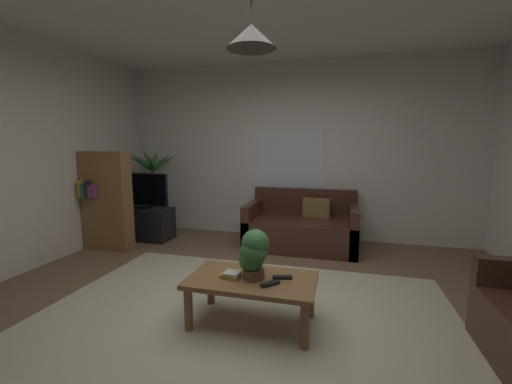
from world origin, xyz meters
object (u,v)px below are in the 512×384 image
at_px(book_on_table_1, 232,273).
at_px(remote_on_table_1, 282,277).
at_px(book_on_table_0, 230,276).
at_px(potted_plant_on_table, 253,253).
at_px(bookshelf_corner, 106,201).
at_px(tv_stand, 144,223).
at_px(couch_under_window, 302,229).
at_px(remote_on_table_0, 270,284).
at_px(tv, 141,190).
at_px(pendant_lamp, 251,36).
at_px(coffee_table, 252,285).
at_px(potted_palm_corner, 153,191).

xyz_separation_m(book_on_table_1, remote_on_table_1, (0.41, 0.09, -0.03)).
height_order(book_on_table_0, potted_plant_on_table, potted_plant_on_table).
bearing_deg(bookshelf_corner, tv_stand, 72.34).
relative_size(couch_under_window, remote_on_table_0, 9.83).
relative_size(book_on_table_0, remote_on_table_0, 0.99).
xyz_separation_m(tv, pendant_lamp, (2.33, -1.92, 1.50)).
relative_size(tv_stand, tv, 1.00).
bearing_deg(potted_plant_on_table, coffee_table, -176.02).
distance_m(remote_on_table_0, remote_on_table_1, 0.16).
relative_size(couch_under_window, potted_plant_on_table, 3.83).
xyz_separation_m(coffee_table, tv_stand, (-2.33, 1.94, -0.09)).
relative_size(book_on_table_0, tv, 0.18).
bearing_deg(couch_under_window, remote_on_table_0, -89.41).
height_order(coffee_table, potted_plant_on_table, potted_plant_on_table).
bearing_deg(tv, potted_palm_corner, 102.04).
height_order(book_on_table_0, remote_on_table_1, book_on_table_0).
bearing_deg(tv_stand, bookshelf_corner, -107.66).
bearing_deg(book_on_table_0, tv, 137.70).
xyz_separation_m(tv, bookshelf_corner, (-0.19, -0.56, -0.08)).
bearing_deg(tv, coffee_table, -39.51).
xyz_separation_m(remote_on_table_1, potted_plant_on_table, (-0.23, -0.05, 0.21)).
distance_m(potted_plant_on_table, tv_stand, 3.07).
height_order(couch_under_window, potted_plant_on_table, couch_under_window).
relative_size(potted_palm_corner, bookshelf_corner, 1.05).
distance_m(coffee_table, book_on_table_0, 0.20).
xyz_separation_m(book_on_table_0, pendant_lamp, (0.17, 0.04, 1.87)).
bearing_deg(tv, couch_under_window, 6.01).
bearing_deg(book_on_table_1, remote_on_table_0, -10.03).
bearing_deg(coffee_table, book_on_table_0, -166.84).
bearing_deg(bookshelf_corner, remote_on_table_0, -28.41).
distance_m(coffee_table, tv, 3.05).
xyz_separation_m(couch_under_window, pendant_lamp, (-0.15, -2.18, 2.01)).
distance_m(remote_on_table_0, bookshelf_corner, 3.07).
bearing_deg(potted_plant_on_table, book_on_table_0, -167.52).
distance_m(book_on_table_1, potted_palm_corner, 3.35).
bearing_deg(coffee_table, potted_plant_on_table, 3.98).
relative_size(potted_plant_on_table, potted_palm_corner, 0.28).
height_order(coffee_table, book_on_table_1, book_on_table_1).
height_order(couch_under_window, remote_on_table_0, couch_under_window).
distance_m(remote_on_table_0, tv, 3.24).
relative_size(tv, potted_palm_corner, 0.61).
relative_size(book_on_table_1, tv, 0.14).
distance_m(couch_under_window, book_on_table_1, 2.25).
bearing_deg(tv, pendant_lamp, -39.51).
relative_size(book_on_table_1, remote_on_table_1, 0.79).
bearing_deg(tv_stand, pendant_lamp, -39.82).
height_order(book_on_table_1, tv_stand, tv_stand).
bearing_deg(couch_under_window, remote_on_table_1, -87.48).
relative_size(coffee_table, book_on_table_0, 6.60).
relative_size(potted_plant_on_table, tv_stand, 0.46).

